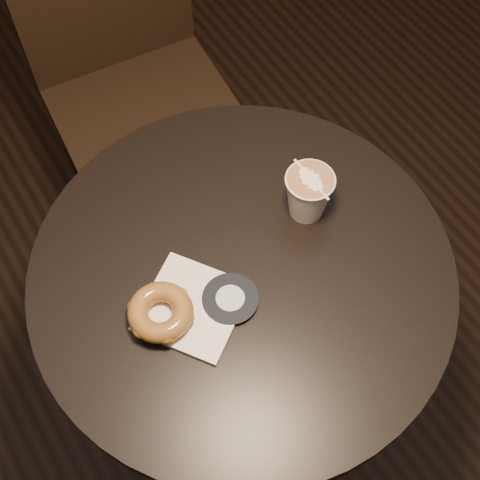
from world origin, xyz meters
The scene contains 5 objects.
cafe_table centered at (0.00, 0.00, 0.55)m, with size 0.70×0.70×0.75m.
chair centered at (0.12, 0.70, 0.59)m, with size 0.45×0.45×1.05m.
pastry_bag centered at (-0.10, -0.02, 0.75)m, with size 0.15×0.15×0.01m, color white.
doughnut centered at (-0.15, -0.01, 0.77)m, with size 0.10×0.10×0.03m, color brown.
latte_cup centered at (0.15, 0.04, 0.80)m, with size 0.08×0.08×0.09m, color silver, non-canonical shape.
Camera 1 is at (-0.28, -0.43, 1.71)m, focal length 50.00 mm.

